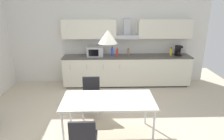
{
  "coord_description": "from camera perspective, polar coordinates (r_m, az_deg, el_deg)",
  "views": [
    {
      "loc": [
        0.18,
        -3.57,
        2.41
      ],
      "look_at": [
        0.3,
        0.68,
        1.0
      ],
      "focal_mm": 32.0,
      "sensor_mm": 36.0,
      "label": 1
    }
  ],
  "objects": [
    {
      "name": "upper_wall_cabinets",
      "position": [
        6.03,
        4.36,
        11.61
      ],
      "size": [
        3.81,
        0.4,
        0.55
      ],
      "color": "silver"
    },
    {
      "name": "ground_plane",
      "position": [
        4.32,
        -3.87,
        -15.79
      ],
      "size": [
        8.26,
        7.65,
        0.02
      ],
      "primitive_type": "cube",
      "color": "beige"
    },
    {
      "name": "bottle_red",
      "position": [
        5.98,
        1.47,
        5.03
      ],
      "size": [
        0.06,
        0.06,
        0.25
      ],
      "color": "red",
      "rests_on": "kitchen_counter"
    },
    {
      "name": "coffee_maker",
      "position": [
        6.37,
        18.4,
        5.31
      ],
      "size": [
        0.18,
        0.19,
        0.3
      ],
      "color": "black",
      "rests_on": "kitchen_counter"
    },
    {
      "name": "backsplash_tile",
      "position": [
        6.27,
        4.09,
        6.85
      ],
      "size": [
        3.81,
        0.02,
        0.48
      ],
      "primitive_type": "cube",
      "color": "silver",
      "rests_on": "kitchen_counter"
    },
    {
      "name": "bottle_brown",
      "position": [
        6.05,
        4.65,
        5.05
      ],
      "size": [
        0.06,
        0.06,
        0.23
      ],
      "color": "brown",
      "rests_on": "kitchen_counter"
    },
    {
      "name": "bottle_blue",
      "position": [
        6.0,
        0.05,
        5.23
      ],
      "size": [
        0.07,
        0.07,
        0.29
      ],
      "color": "blue",
      "rests_on": "kitchen_counter"
    },
    {
      "name": "dining_table",
      "position": [
        3.69,
        -1.08,
        -9.0
      ],
      "size": [
        1.68,
        0.83,
        0.76
      ],
      "color": "silver",
      "rests_on": "ground_plane"
    },
    {
      "name": "chair_far_left",
      "position": [
        4.5,
        -6.01,
        -6.41
      ],
      "size": [
        0.4,
        0.4,
        0.87
      ],
      "color": "black",
      "rests_on": "ground_plane"
    },
    {
      "name": "chair_near_left",
      "position": [
        3.14,
        -8.18,
        -18.68
      ],
      "size": [
        0.41,
        0.41,
        0.87
      ],
      "color": "black",
      "rests_on": "ground_plane"
    },
    {
      "name": "pendant_lamp",
      "position": [
        3.32,
        -1.21,
        9.48
      ],
      "size": [
        0.32,
        0.32,
        0.22
      ],
      "primitive_type": "cone",
      "color": "silver"
    },
    {
      "name": "wall_back",
      "position": [
        6.25,
        -3.3,
        9.31
      ],
      "size": [
        6.61,
        0.1,
        2.86
      ],
      "primitive_type": "cube",
      "color": "silver",
      "rests_on": "ground_plane"
    },
    {
      "name": "bottle_yellow",
      "position": [
        6.31,
        16.46,
        4.96
      ],
      "size": [
        0.07,
        0.07,
        0.24
      ],
      "color": "yellow",
      "rests_on": "kitchen_counter"
    },
    {
      "name": "microwave",
      "position": [
        5.98,
        -4.82,
        5.28
      ],
      "size": [
        0.48,
        0.35,
        0.28
      ],
      "color": "#ADADB2",
      "rests_on": "kitchen_counter"
    },
    {
      "name": "kitchen_counter",
      "position": [
        6.16,
        4.21,
        -0.09
      ],
      "size": [
        3.83,
        0.64,
        0.93
      ],
      "color": "#333333",
      "rests_on": "ground_plane"
    }
  ]
}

